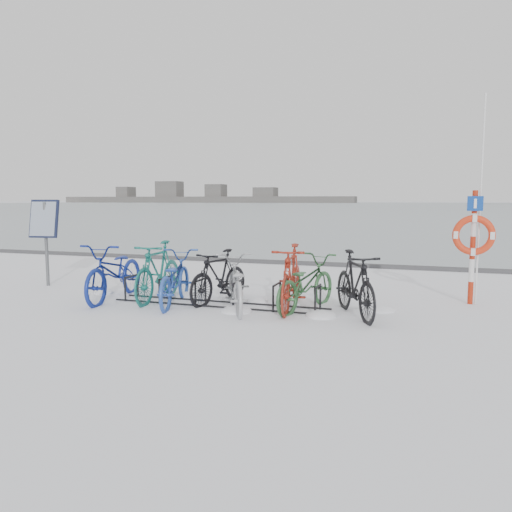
{
  "coord_description": "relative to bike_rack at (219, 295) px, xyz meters",
  "views": [
    {
      "loc": [
        3.41,
        -8.15,
        1.89
      ],
      "look_at": [
        0.5,
        0.6,
        0.84
      ],
      "focal_mm": 35.0,
      "sensor_mm": 36.0,
      "label": 1
    }
  ],
  "objects": [
    {
      "name": "bike_7",
      "position": [
        2.42,
        -0.04,
        0.37
      ],
      "size": [
        1.28,
        1.87,
        1.1
      ],
      "primitive_type": "imported",
      "rotation": [
        0.0,
        0.0,
        0.46
      ],
      "color": "black",
      "rests_on": "ground"
    },
    {
      "name": "bike_rack",
      "position": [
        0.0,
        0.0,
        0.0
      ],
      "size": [
        4.0,
        0.48,
        0.46
      ],
      "color": "black",
      "rests_on": "ground"
    },
    {
      "name": "ice_sheet",
      "position": [
        0.0,
        155.0,
        -0.17
      ],
      "size": [
        400.0,
        298.0,
        0.02
      ],
      "primitive_type": "cube",
      "color": "#9DABB1",
      "rests_on": "ground"
    },
    {
      "name": "bike_6",
      "position": [
        1.54,
        0.19,
        0.31
      ],
      "size": [
        1.16,
        1.97,
        0.98
      ],
      "primitive_type": "imported",
      "rotation": [
        0.0,
        0.0,
        2.85
      ],
      "color": "#316437",
      "rests_on": "ground"
    },
    {
      "name": "quay_edge",
      "position": [
        0.0,
        5.9,
        -0.13
      ],
      "size": [
        400.0,
        0.25,
        0.1
      ],
      "primitive_type": "cube",
      "color": "#3F3F42",
      "rests_on": "ground"
    },
    {
      "name": "bike_3",
      "position": [
        -0.11,
        0.28,
        0.32
      ],
      "size": [
        0.89,
        1.74,
        1.01
      ],
      "primitive_type": "imported",
      "rotation": [
        0.0,
        0.0,
        -0.26
      ],
      "color": "black",
      "rests_on": "ground"
    },
    {
      "name": "shoreline",
      "position": [
        -122.02,
        260.0,
        2.61
      ],
      "size": [
        180.0,
        12.0,
        9.5
      ],
      "color": "#484848",
      "rests_on": "ground"
    },
    {
      "name": "bike_2",
      "position": [
        -0.81,
        -0.15,
        0.32
      ],
      "size": [
        1.08,
        2.01,
        1.0
      ],
      "primitive_type": "imported",
      "rotation": [
        0.0,
        0.0,
        3.37
      ],
      "color": "#274BA8",
      "rests_on": "ground"
    },
    {
      "name": "ground",
      "position": [
        0.0,
        0.0,
        -0.18
      ],
      "size": [
        900.0,
        900.0,
        0.0
      ],
      "primitive_type": "plane",
      "color": "white",
      "rests_on": "ground"
    },
    {
      "name": "bike_4",
      "position": [
        0.41,
        -0.24,
        0.3
      ],
      "size": [
        1.37,
        1.95,
        0.97
      ],
      "primitive_type": "imported",
      "rotation": [
        0.0,
        0.0,
        3.58
      ],
      "color": "#A8ABAF",
      "rests_on": "ground"
    },
    {
      "name": "bike_1",
      "position": [
        -1.27,
        0.1,
        0.39
      ],
      "size": [
        0.67,
        1.94,
        1.15
      ],
      "primitive_type": "imported",
      "rotation": [
        0.0,
        0.0,
        0.07
      ],
      "color": "#17665D",
      "rests_on": "ground"
    },
    {
      "name": "bike_5",
      "position": [
        1.31,
        0.12,
        0.4
      ],
      "size": [
        0.72,
        1.97,
        1.16
      ],
      "primitive_type": "imported",
      "rotation": [
        0.0,
        0.0,
        0.09
      ],
      "color": "maroon",
      "rests_on": "ground"
    },
    {
      "name": "lifebuoy_station",
      "position": [
        4.31,
        1.48,
        1.07
      ],
      "size": [
        0.72,
        0.22,
        3.73
      ],
      "color": "#AA240D",
      "rests_on": "ground"
    },
    {
      "name": "bike_0",
      "position": [
        -2.09,
        -0.08,
        0.38
      ],
      "size": [
        1.0,
        2.22,
        1.12
      ],
      "primitive_type": "imported",
      "rotation": [
        0.0,
        0.0,
        0.12
      ],
      "color": "navy",
      "rests_on": "ground"
    },
    {
      "name": "info_board",
      "position": [
        -4.38,
        0.7,
        1.18
      ],
      "size": [
        0.66,
        0.35,
        1.89
      ],
      "rotation": [
        0.0,
        0.0,
        0.18
      ],
      "color": "#595B5E",
      "rests_on": "ground"
    },
    {
      "name": "snow_drifts",
      "position": [
        0.74,
        0.18,
        -0.18
      ],
      "size": [
        5.93,
        1.44,
        0.19
      ],
      "color": "white",
      "rests_on": "ground"
    }
  ]
}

